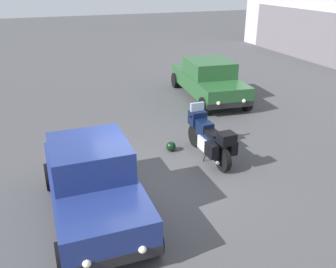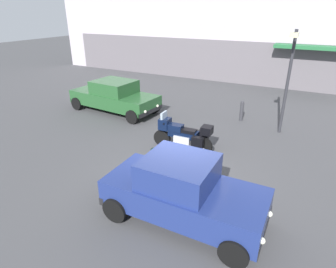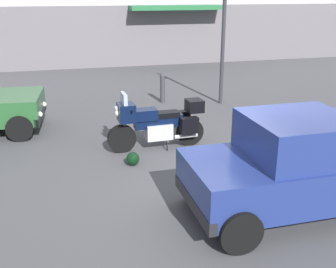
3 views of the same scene
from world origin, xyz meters
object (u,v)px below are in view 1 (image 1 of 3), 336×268
(helmet, at_px, (171,146))
(car_sedan_far, at_px, (208,79))
(car_hatchback_near, at_px, (93,182))
(motorcycle, at_px, (209,137))

(helmet, relative_size, car_sedan_far, 0.06)
(car_hatchback_near, bearing_deg, helmet, 131.44)
(motorcycle, bearing_deg, car_hatchback_near, 112.52)
(car_hatchback_near, xyz_separation_m, car_sedan_far, (-6.35, 5.73, -0.03))
(motorcycle, height_order, helmet, motorcycle)
(helmet, distance_m, car_sedan_far, 5.19)
(helmet, bearing_deg, motorcycle, 47.20)
(motorcycle, relative_size, helmet, 8.08)
(car_sedan_far, bearing_deg, motorcycle, -20.92)
(helmet, height_order, car_sedan_far, car_sedan_far)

